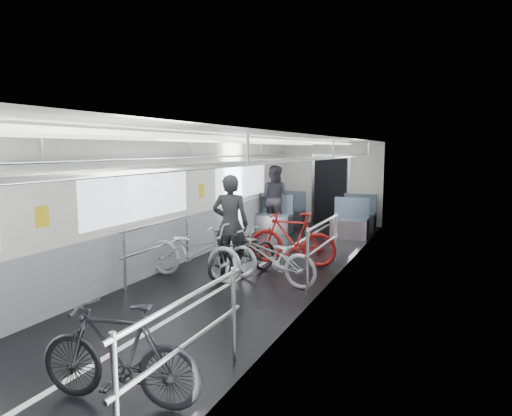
{
  "coord_description": "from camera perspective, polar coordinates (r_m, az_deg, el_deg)",
  "views": [
    {
      "loc": [
        3.3,
        -6.17,
        2.2
      ],
      "look_at": [
        0.0,
        1.44,
        1.13
      ],
      "focal_mm": 32.0,
      "sensor_mm": 36.0,
      "label": 1
    }
  ],
  "objects": [
    {
      "name": "bike_right_far",
      "position": [
        8.73,
        4.57,
        -3.83
      ],
      "size": [
        1.72,
        0.55,
        1.02
      ],
      "primitive_type": "imported",
      "rotation": [
        0.0,
        0.0,
        -1.53
      ],
      "color": "maroon",
      "rests_on": "floor"
    },
    {
      "name": "bike_right_mid",
      "position": [
        7.52,
        1.78,
        -6.17
      ],
      "size": [
        1.75,
        0.86,
        0.88
      ],
      "primitive_type": "imported",
      "rotation": [
        0.0,
        0.0,
        -1.74
      ],
      "color": "#A6A5AA",
      "rests_on": "floor"
    },
    {
      "name": "person_standing",
      "position": [
        8.05,
        -3.22,
        -2.05
      ],
      "size": [
        0.73,
        0.57,
        1.77
      ],
      "primitive_type": "imported",
      "rotation": [
        0.0,
        0.0,
        3.4
      ],
      "color": "black",
      "rests_on": "floor"
    },
    {
      "name": "bike_right_near",
      "position": [
        4.27,
        -16.73,
        -17.02
      ],
      "size": [
        1.57,
        0.68,
        0.92
      ],
      "primitive_type": "imported",
      "rotation": [
        0.0,
        0.0,
        -1.4
      ],
      "color": "black",
      "rests_on": "floor"
    },
    {
      "name": "bike_aisle",
      "position": [
        7.92,
        -1.53,
        -5.59
      ],
      "size": [
        1.07,
        1.71,
        0.85
      ],
      "primitive_type": "imported",
      "rotation": [
        0.0,
        0.0,
        -0.34
      ],
      "color": "black",
      "rests_on": "floor"
    },
    {
      "name": "bike_left_far",
      "position": [
        7.84,
        -7.75,
        -5.36
      ],
      "size": [
        1.87,
        0.73,
        0.96
      ],
      "primitive_type": "imported",
      "rotation": [
        0.0,
        0.0,
        1.52
      ],
      "color": "#ADADB2",
      "rests_on": "floor"
    },
    {
      "name": "person_seated",
      "position": [
        12.22,
        2.26,
        1.19
      ],
      "size": [
        0.89,
        0.71,
        1.77
      ],
      "primitive_type": "imported",
      "rotation": [
        0.0,
        0.0,
        3.1
      ],
      "color": "#2B2830",
      "rests_on": "floor"
    },
    {
      "name": "car_shell",
      "position": [
        8.67,
        0.88,
        0.25
      ],
      "size": [
        3.02,
        14.01,
        2.41
      ],
      "color": "black",
      "rests_on": "ground"
    }
  ]
}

